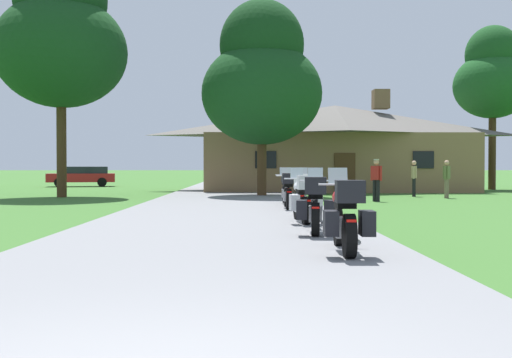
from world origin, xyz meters
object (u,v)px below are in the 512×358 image
(motorcycle_red_fourth_in_row, at_px, (302,194))
(bystander_tan_shirt_near_lodge, at_px, (414,177))
(tree_by_lodge_front, at_px, (262,79))
(parked_red_suv_far_left, at_px, (82,176))
(tree_left_near, at_px, (61,36))
(tree_right_of_lodge, at_px, (493,77))
(motorcycle_red_nearest_to_camera, at_px, (345,217))
(motorcycle_silver_second_in_row, at_px, (315,206))
(motorcycle_blue_farthest_in_row, at_px, (286,188))
(motorcycle_orange_fifth_in_row, at_px, (288,191))
(bystander_red_shirt_by_tree, at_px, (376,178))
(motorcycle_white_third_in_row, at_px, (303,199))
(bystander_olive_shirt_beside_signpost, at_px, (447,177))

(motorcycle_red_fourth_in_row, height_order, bystander_tan_shirt_near_lodge, bystander_tan_shirt_near_lodge)
(tree_by_lodge_front, bearing_deg, parked_red_suv_far_left, 129.25)
(tree_left_near, bearing_deg, tree_right_of_lodge, 21.29)
(motorcycle_red_nearest_to_camera, relative_size, motorcycle_silver_second_in_row, 1.00)
(motorcycle_red_nearest_to_camera, distance_m, motorcycle_red_fourth_in_row, 7.68)
(motorcycle_blue_farthest_in_row, bearing_deg, tree_by_lodge_front, 95.27)
(motorcycle_orange_fifth_in_row, bearing_deg, motorcycle_blue_farthest_in_row, 88.06)
(bystander_red_shirt_by_tree, bearing_deg, motorcycle_white_third_in_row, 119.37)
(tree_left_near, xyz_separation_m, parked_red_suv_far_left, (-3.11, 15.39, -6.51))
(tree_left_near, bearing_deg, motorcycle_silver_second_in_row, -59.02)
(parked_red_suv_far_left, bearing_deg, motorcycle_white_third_in_row, -168.21)
(motorcycle_red_nearest_to_camera, distance_m, tree_right_of_lodge, 31.80)
(motorcycle_red_nearest_to_camera, relative_size, motorcycle_white_third_in_row, 1.00)
(bystander_tan_shirt_near_lodge, relative_size, parked_red_suv_far_left, 0.34)
(motorcycle_blue_farthest_in_row, height_order, tree_left_near, tree_left_near)
(tree_right_of_lodge, bearing_deg, motorcycle_orange_fifth_in_row, -127.36)
(bystander_olive_shirt_beside_signpost, xyz_separation_m, tree_by_lodge_front, (-8.08, 1.68, 4.51))
(tree_right_of_lodge, relative_size, tree_left_near, 0.89)
(motorcycle_red_fourth_in_row, relative_size, motorcycle_orange_fifth_in_row, 1.00)
(motorcycle_red_nearest_to_camera, bearing_deg, tree_by_lodge_front, 94.26)
(bystander_red_shirt_by_tree, height_order, tree_by_lodge_front, tree_by_lodge_front)
(tree_right_of_lodge, height_order, parked_red_suv_far_left, tree_right_of_lodge)
(motorcycle_blue_farthest_in_row, bearing_deg, motorcycle_white_third_in_row, -90.97)
(motorcycle_silver_second_in_row, relative_size, parked_red_suv_far_left, 0.43)
(motorcycle_blue_farthest_in_row, bearing_deg, motorcycle_silver_second_in_row, -90.68)
(motorcycle_red_fourth_in_row, xyz_separation_m, tree_right_of_lodge, (13.42, 20.45, 6.22))
(motorcycle_blue_farthest_in_row, bearing_deg, motorcycle_red_nearest_to_camera, -89.99)
(bystander_olive_shirt_beside_signpost, xyz_separation_m, tree_left_near, (-17.20, 1.25, 6.36))
(bystander_tan_shirt_near_lodge, xyz_separation_m, tree_by_lodge_front, (-7.04, 0.20, 4.51))
(tree_right_of_lodge, bearing_deg, motorcycle_silver_second_in_row, -118.23)
(motorcycle_orange_fifth_in_row, xyz_separation_m, bystander_red_shirt_by_tree, (3.85, 4.92, 0.33))
(bystander_tan_shirt_near_lodge, xyz_separation_m, bystander_red_shirt_by_tree, (-2.61, -4.07, 0.02))
(motorcycle_red_nearest_to_camera, bearing_deg, motorcycle_white_third_in_row, 93.78)
(motorcycle_red_fourth_in_row, distance_m, parked_red_suv_far_left, 29.74)
(motorcycle_white_third_in_row, relative_size, tree_by_lodge_front, 0.23)
(tree_left_near, relative_size, parked_red_suv_far_left, 2.29)
(motorcycle_white_third_in_row, height_order, tree_right_of_lodge, tree_right_of_lodge)
(bystander_red_shirt_by_tree, bearing_deg, bystander_olive_shirt_beside_signpost, -94.15)
(tree_right_of_lodge, bearing_deg, parked_red_suv_far_left, 166.61)
(motorcycle_white_third_in_row, xyz_separation_m, bystander_red_shirt_by_tree, (3.83, 9.97, 0.34))
(motorcycle_blue_farthest_in_row, height_order, tree_by_lodge_front, tree_by_lodge_front)
(motorcycle_red_fourth_in_row, relative_size, tree_by_lodge_front, 0.23)
(motorcycle_blue_farthest_in_row, xyz_separation_m, bystander_olive_shirt_beside_signpost, (7.41, 5.19, 0.31))
(motorcycle_white_third_in_row, bearing_deg, motorcycle_red_fourth_in_row, 81.88)
(motorcycle_red_nearest_to_camera, xyz_separation_m, tree_by_lodge_front, (-0.76, 19.46, 4.83))
(motorcycle_white_third_in_row, relative_size, tree_right_of_lodge, 0.21)
(motorcycle_orange_fifth_in_row, bearing_deg, bystander_red_shirt_by_tree, 52.34)
(motorcycle_red_fourth_in_row, distance_m, motorcycle_blue_farthest_in_row, 4.92)
(motorcycle_silver_second_in_row, xyz_separation_m, motorcycle_orange_fifth_in_row, (-0.04, 7.46, 0.01))
(motorcycle_red_fourth_in_row, xyz_separation_m, motorcycle_blue_farthest_in_row, (-0.12, 4.92, 0.00))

